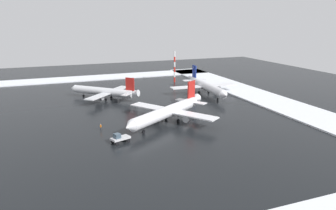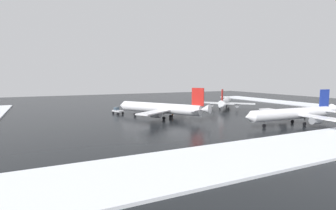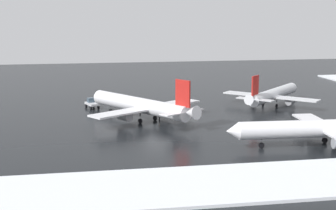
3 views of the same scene
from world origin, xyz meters
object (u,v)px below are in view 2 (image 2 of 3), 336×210
airplane_distant_tail (162,108)px  ground_crew_near_tug (143,109)px  pushback_tug (118,111)px  airplane_parked_starboard (225,102)px  ground_crew_beside_wing (172,115)px  airplane_far_rear (294,114)px

airplane_distant_tail → ground_crew_near_tug: bearing=-35.7°
ground_crew_near_tug → pushback_tug: bearing=-56.1°
airplane_parked_starboard → ground_crew_near_tug: (-34.16, 7.32, -1.94)m
airplane_distant_tail → ground_crew_beside_wing: (4.03, 0.31, -2.41)m
airplane_parked_starboard → ground_crew_beside_wing: airplane_parked_starboard is taller
pushback_tug → ground_crew_beside_wing: 21.50m
airplane_far_rear → ground_crew_near_tug: size_ratio=19.32×
airplane_far_rear → airplane_parked_starboard: 39.19m
pushback_tug → ground_crew_beside_wing: bearing=-157.7°
pushback_tug → airplane_far_rear: bearing=-157.7°
ground_crew_beside_wing → airplane_far_rear: bearing=116.3°
airplane_parked_starboard → ground_crew_near_tug: 34.99m
airplane_distant_tail → ground_crew_beside_wing: airplane_distant_tail is taller
ground_crew_beside_wing → airplane_distant_tail: bearing=-11.0°
airplane_parked_starboard → ground_crew_beside_wing: 32.91m
airplane_far_rear → pushback_tug: size_ratio=6.52×
airplane_distant_tail → airplane_parked_starboard: airplane_distant_tail is taller
airplane_distant_tail → pushback_tug: 19.44m
ground_crew_beside_wing → ground_crew_near_tug: bearing=-95.3°
airplane_far_rear → ground_crew_beside_wing: size_ratio=19.32×
airplane_distant_tail → ground_crew_near_tug: (0.68, 19.03, -2.41)m
airplane_far_rear → ground_crew_near_tug: (-27.66, 45.97, -2.27)m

